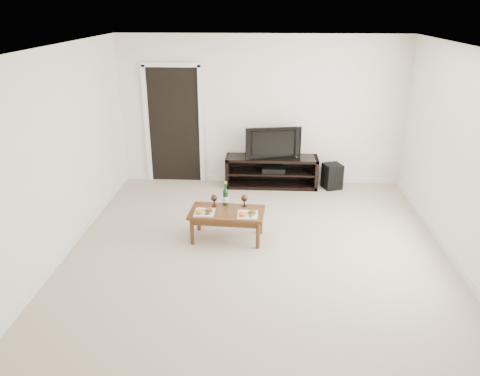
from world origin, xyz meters
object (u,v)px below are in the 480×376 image
television (272,142)px  subwoofer (332,176)px  coffee_table (227,225)px  media_console (271,172)px

television → subwoofer: size_ratio=2.18×
subwoofer → coffee_table: 2.64m
media_console → subwoofer: 1.07m
television → coffee_table: television is taller
media_console → television: bearing=180.0°
media_console → coffee_table: bearing=-107.0°
coffee_table → subwoofer: bearing=50.0°
subwoofer → television: bearing=158.1°
media_console → television: size_ratio=1.68×
media_console → television: (-0.00, 0.00, 0.55)m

